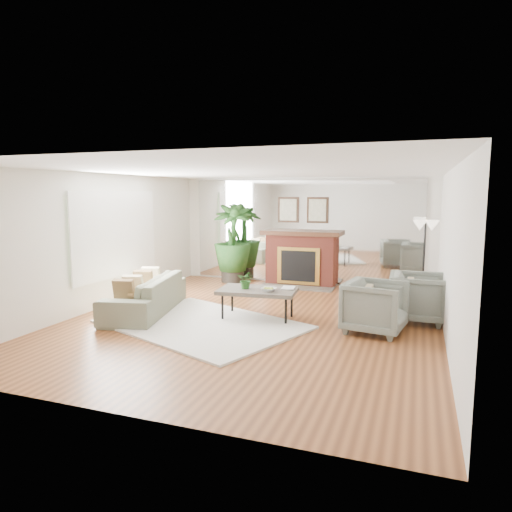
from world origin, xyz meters
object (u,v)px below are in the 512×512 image
at_px(armchair_back, 418,297).
at_px(armchair_front, 375,307).
at_px(coffee_table, 258,291).
at_px(fireplace, 300,257).
at_px(floor_lamp, 426,232).
at_px(sofa, 145,295).
at_px(potted_ficus, 232,240).
at_px(side_table, 139,296).

height_order(armchair_back, armchair_front, armchair_back).
xyz_separation_m(coffee_table, armchair_back, (2.57, 0.75, -0.07)).
relative_size(fireplace, floor_lamp, 1.29).
bearing_deg(sofa, floor_lamp, 110.04).
bearing_deg(armchair_back, potted_ficus, 61.56).
bearing_deg(coffee_table, side_table, -157.00).
relative_size(fireplace, potted_ficus, 1.08).
height_order(armchair_front, floor_lamp, floor_lamp).
bearing_deg(coffee_table, fireplace, 90.62).
height_order(sofa, floor_lamp, floor_lamp).
distance_m(armchair_back, armchair_front, 1.05).
bearing_deg(floor_lamp, coffee_table, -134.18).
bearing_deg(floor_lamp, armchair_back, -92.87).
relative_size(armchair_back, potted_ficus, 0.48).
relative_size(fireplace, sofa, 0.91).
relative_size(sofa, potted_ficus, 1.19).
distance_m(fireplace, floor_lamp, 2.81).
bearing_deg(armchair_back, fireplace, 46.76).
height_order(armchair_back, side_table, armchair_back).
xyz_separation_m(fireplace, armchair_back, (2.60, -2.33, -0.25)).
xyz_separation_m(armchair_front, floor_lamp, (0.71, 2.85, 0.96)).
distance_m(sofa, side_table, 0.52).
distance_m(coffee_table, sofa, 2.06).
bearing_deg(fireplace, sofa, -120.51).
bearing_deg(potted_ficus, coffee_table, -60.10).
xyz_separation_m(armchair_back, floor_lamp, (0.10, 1.99, 0.95)).
distance_m(armchair_front, side_table, 3.85).
height_order(fireplace, potted_ficus, fireplace).
height_order(sofa, armchair_back, armchair_back).
relative_size(sofa, armchair_front, 2.54).
xyz_separation_m(armchair_back, side_table, (-4.40, -1.53, 0.01)).
distance_m(potted_ficus, floor_lamp, 4.36).
relative_size(armchair_back, side_table, 1.58).
bearing_deg(fireplace, floor_lamp, -7.13).
relative_size(coffee_table, potted_ficus, 0.72).
bearing_deg(sofa, armchair_front, 79.84).
height_order(coffee_table, floor_lamp, floor_lamp).
bearing_deg(floor_lamp, armchair_front, -103.92).
distance_m(sofa, floor_lamp, 5.69).
bearing_deg(fireplace, potted_ficus, -174.49).
distance_m(coffee_table, potted_ficus, 3.41).
bearing_deg(side_table, fireplace, 65.00).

